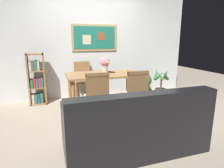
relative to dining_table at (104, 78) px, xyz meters
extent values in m
plane|color=tan|center=(-0.06, -0.44, -0.64)|extent=(12.00, 12.00, 0.00)
cube|color=silver|center=(-0.06, 1.01, 0.66)|extent=(5.20, 0.10, 2.60)
cube|color=tan|center=(0.03, 0.94, 0.84)|extent=(1.13, 0.02, 0.64)
cube|color=#1E7260|center=(0.03, 0.93, 0.84)|extent=(1.03, 0.01, 0.54)
cube|color=beige|center=(-0.17, 0.92, 0.79)|extent=(0.20, 0.00, 0.22)
cube|color=brown|center=(0.20, 0.92, 0.87)|extent=(0.17, 0.00, 0.18)
cube|color=#9E7042|center=(0.00, 0.00, 0.08)|extent=(1.52, 0.84, 0.04)
cylinder|color=#9E7042|center=(-0.68, -0.34, -0.29)|extent=(0.07, 0.07, 0.70)
cylinder|color=#9E7042|center=(0.68, -0.34, -0.29)|extent=(0.07, 0.07, 0.70)
cylinder|color=#9E7042|center=(-0.68, 0.34, -0.29)|extent=(0.07, 0.07, 0.70)
cylinder|color=#9E7042|center=(0.68, 0.34, -0.29)|extent=(0.07, 0.07, 0.70)
cube|color=#9E7042|center=(-0.35, -0.67, -0.20)|extent=(0.40, 0.40, 0.03)
cube|color=#C6B299|center=(-0.35, -0.67, -0.17)|extent=(0.36, 0.36, 0.03)
cylinder|color=#9E7042|center=(-0.52, -0.84, -0.43)|extent=(0.04, 0.04, 0.42)
cylinder|color=#9E7042|center=(-0.18, -0.84, -0.43)|extent=(0.04, 0.04, 0.42)
cylinder|color=#9E7042|center=(-0.52, -0.50, -0.43)|extent=(0.04, 0.04, 0.42)
cylinder|color=#9E7042|center=(-0.18, -0.50, -0.43)|extent=(0.04, 0.04, 0.42)
cube|color=#9E7042|center=(-0.35, -0.85, 0.04)|extent=(0.38, 0.04, 0.46)
cube|color=#9E7042|center=(-0.35, -0.85, 0.24)|extent=(0.38, 0.05, 0.06)
cube|color=#9E7042|center=(-0.32, 0.68, -0.20)|extent=(0.40, 0.40, 0.03)
cube|color=#C6B299|center=(-0.32, 0.68, -0.17)|extent=(0.36, 0.36, 0.03)
cylinder|color=#9E7042|center=(-0.15, 0.85, -0.43)|extent=(0.04, 0.04, 0.42)
cylinder|color=#9E7042|center=(-0.49, 0.85, -0.43)|extent=(0.04, 0.04, 0.42)
cylinder|color=#9E7042|center=(-0.15, 0.51, -0.43)|extent=(0.04, 0.04, 0.42)
cylinder|color=#9E7042|center=(-0.49, 0.51, -0.43)|extent=(0.04, 0.04, 0.42)
cube|color=#9E7042|center=(-0.32, 0.86, 0.04)|extent=(0.38, 0.04, 0.46)
cube|color=#9E7042|center=(-0.32, 0.86, 0.24)|extent=(0.38, 0.05, 0.06)
cube|color=#9E7042|center=(0.35, -0.71, -0.20)|extent=(0.40, 0.40, 0.03)
cube|color=#C6B299|center=(0.35, -0.71, -0.17)|extent=(0.36, 0.36, 0.03)
cylinder|color=#9E7042|center=(0.18, -0.88, -0.43)|extent=(0.04, 0.04, 0.42)
cylinder|color=#9E7042|center=(0.52, -0.88, -0.43)|extent=(0.04, 0.04, 0.42)
cylinder|color=#9E7042|center=(0.18, -0.54, -0.43)|extent=(0.04, 0.04, 0.42)
cylinder|color=#9E7042|center=(0.52, -0.54, -0.43)|extent=(0.04, 0.04, 0.42)
cube|color=#9E7042|center=(0.35, -0.89, 0.04)|extent=(0.38, 0.04, 0.46)
cube|color=#9E7042|center=(0.35, -0.89, 0.24)|extent=(0.38, 0.05, 0.06)
cube|color=black|center=(-0.06, -1.63, -0.44)|extent=(1.80, 0.84, 0.40)
cube|color=black|center=(-0.06, -1.95, -0.02)|extent=(1.80, 0.20, 0.44)
cube|color=black|center=(-0.87, -1.63, -0.13)|extent=(0.18, 0.80, 0.22)
cube|color=black|center=(0.75, -1.63, -0.13)|extent=(0.18, 0.80, 0.22)
cube|color=#8C6B4C|center=(-0.51, -1.81, -0.08)|extent=(0.32, 0.16, 0.33)
cube|color=#334C72|center=(-0.06, -1.81, -0.08)|extent=(0.32, 0.16, 0.33)
cube|color=#9E7042|center=(-1.52, 0.69, -0.07)|extent=(0.03, 0.28, 1.14)
cube|color=#9E7042|center=(-1.19, 0.69, -0.07)|extent=(0.03, 0.28, 1.14)
cube|color=#9E7042|center=(-1.36, 0.69, -0.62)|extent=(0.36, 0.28, 0.03)
cube|color=#9E7042|center=(-1.36, 0.69, 0.48)|extent=(0.36, 0.28, 0.03)
cube|color=#9E7042|center=(-1.36, 0.69, -0.26)|extent=(0.30, 0.28, 0.02)
cube|color=#9E7042|center=(-1.36, 0.69, 0.12)|extent=(0.30, 0.28, 0.02)
cube|color=beige|center=(-1.47, 0.69, -0.51)|extent=(0.05, 0.22, 0.20)
cube|color=#337247|center=(-1.41, 0.69, -0.51)|extent=(0.06, 0.22, 0.20)
cube|color=#2D4C8C|center=(-1.35, 0.69, -0.51)|extent=(0.05, 0.22, 0.21)
cube|color=#337247|center=(-1.29, 0.69, -0.50)|extent=(0.05, 0.22, 0.23)
cube|color=#337247|center=(-1.47, 0.69, -0.16)|extent=(0.06, 0.22, 0.18)
cube|color=#B2332D|center=(-1.41, 0.69, -0.14)|extent=(0.04, 0.22, 0.22)
cube|color=#595960|center=(-1.36, 0.69, -0.15)|extent=(0.04, 0.22, 0.20)
cube|color=#7F3F72|center=(-1.30, 0.69, -0.15)|extent=(0.06, 0.22, 0.20)
cube|color=#337247|center=(-1.25, 0.69, -0.14)|extent=(0.04, 0.22, 0.23)
cube|color=beige|center=(-1.47, 0.69, 0.23)|extent=(0.05, 0.22, 0.21)
cube|color=#595960|center=(-1.42, 0.69, 0.23)|extent=(0.04, 0.22, 0.20)
cube|color=#337247|center=(-1.36, 0.69, 0.24)|extent=(0.06, 0.22, 0.22)
cube|color=beige|center=(-1.30, 0.69, 0.23)|extent=(0.04, 0.22, 0.20)
cylinder|color=#B2ADA3|center=(1.33, 0.71, -0.54)|extent=(0.24, 0.24, 0.21)
cylinder|color=#332319|center=(1.33, 0.71, -0.44)|extent=(0.22, 0.22, 0.02)
sphere|color=#2D6B33|center=(1.33, 0.71, -0.28)|extent=(0.39, 0.39, 0.39)
cylinder|color=#2D6B33|center=(1.38, 0.58, -0.53)|extent=(0.03, 0.03, 0.29)
cylinder|color=#2D6B33|center=(1.44, 0.79, -0.53)|extent=(0.03, 0.03, 0.28)
cylinder|color=#4C4742|center=(1.57, 0.28, -0.53)|extent=(0.30, 0.30, 0.22)
cylinder|color=#332319|center=(1.57, 0.28, -0.43)|extent=(0.27, 0.27, 0.02)
cylinder|color=brown|center=(1.57, 0.28, -0.29)|extent=(0.04, 0.04, 0.26)
cone|color=#2D6B33|center=(1.68, 0.25, -0.05)|extent=(0.13, 0.26, 0.28)
cone|color=#2D6B33|center=(1.59, 0.37, -0.09)|extent=(0.23, 0.13, 0.21)
cone|color=#2D6B33|center=(1.46, 0.35, -0.05)|extent=(0.23, 0.28, 0.28)
cone|color=#2D6B33|center=(1.48, 0.21, -0.07)|extent=(0.21, 0.25, 0.25)
cone|color=#2D6B33|center=(1.61, 0.17, -0.07)|extent=(0.26, 0.17, 0.24)
cylinder|color=beige|center=(0.03, 0.01, 0.18)|extent=(0.11, 0.11, 0.17)
sphere|color=pink|center=(0.03, 0.01, 0.34)|extent=(0.19, 0.19, 0.19)
sphere|color=#EACC4C|center=(-0.01, 0.08, 0.35)|extent=(0.05, 0.05, 0.05)
sphere|color=#EACC4C|center=(0.07, -0.05, 0.34)|extent=(0.07, 0.07, 0.07)
sphere|color=#D86633|center=(0.10, 0.04, 0.35)|extent=(0.08, 0.08, 0.08)
cube|color=black|center=(0.20, 0.09, 0.11)|extent=(0.13, 0.15, 0.02)
cube|color=gray|center=(0.20, 0.09, 0.12)|extent=(0.09, 0.10, 0.00)
camera|label=1|loc=(-1.04, -3.73, 0.77)|focal=30.16mm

